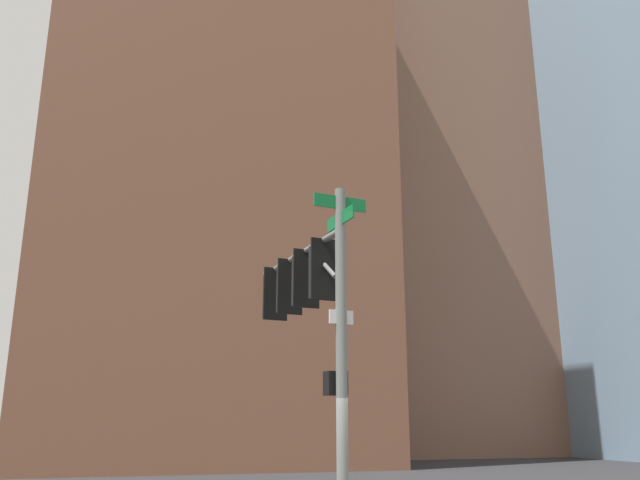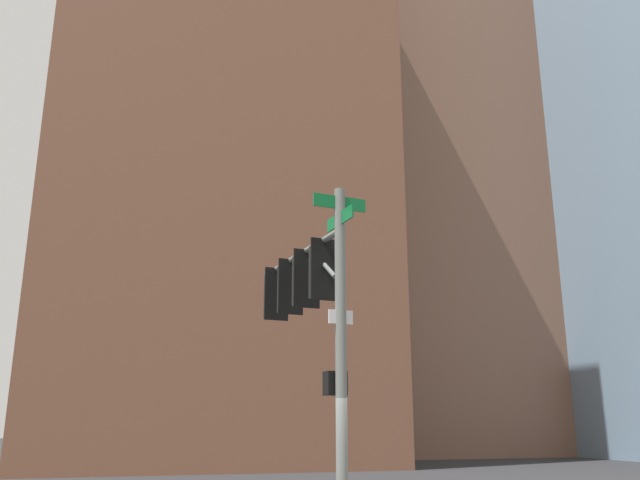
# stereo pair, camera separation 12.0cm
# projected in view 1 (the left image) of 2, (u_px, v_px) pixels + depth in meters

# --- Properties ---
(signal_pole_assembly) EXTENTS (4.55, 1.16, 6.16)m
(signal_pole_assembly) POSITION_uv_depth(u_px,v_px,m) (306.00, 300.00, 12.92)
(signal_pole_assembly) COLOR slate
(signal_pole_assembly) RESTS_ON ground_plane
(building_brick_nearside) EXTENTS (22.12, 17.70, 35.15)m
(building_brick_nearside) POSITION_uv_depth(u_px,v_px,m) (204.00, 176.00, 43.13)
(building_brick_nearside) COLOR brown
(building_brick_nearside) RESTS_ON ground_plane
(building_brick_midblock) EXTENTS (17.97, 18.93, 49.38)m
(building_brick_midblock) POSITION_uv_depth(u_px,v_px,m) (420.00, 145.00, 55.85)
(building_brick_midblock) COLOR #845B47
(building_brick_midblock) RESTS_ON ground_plane
(building_brick_farside) EXTENTS (19.71, 16.89, 43.56)m
(building_brick_farside) POSITION_uv_depth(u_px,v_px,m) (594.00, 188.00, 57.48)
(building_brick_farside) COLOR brown
(building_brick_farside) RESTS_ON ground_plane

